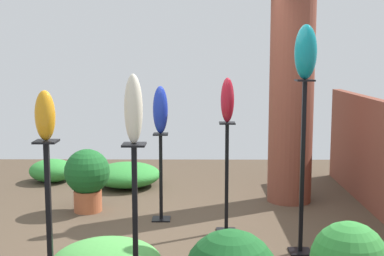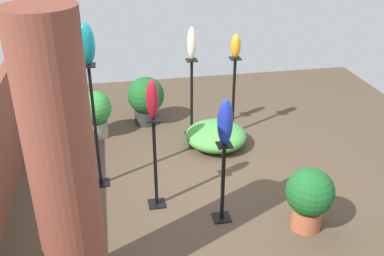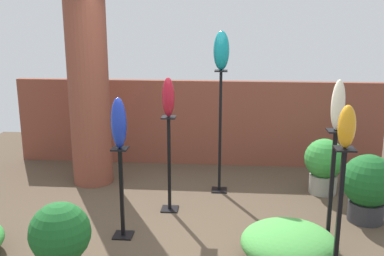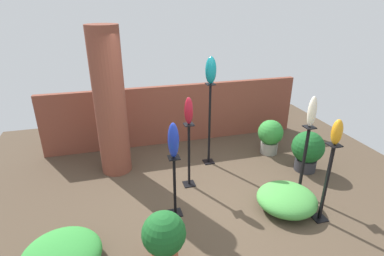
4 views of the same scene
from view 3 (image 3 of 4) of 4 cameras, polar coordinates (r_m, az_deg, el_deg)
name	(u,v)px [view 3 (image 3 of 4)]	position (r m, az deg, el deg)	size (l,w,h in m)	color
ground_plane	(180,233)	(4.92, -1.56, -13.24)	(8.00, 8.00, 0.00)	#4C3D2D
brick_wall_back	(197,123)	(6.92, 0.59, 0.68)	(5.60, 0.12, 1.31)	brown
brick_pillar	(89,89)	(6.16, -12.98, 4.90)	(0.54, 0.54, 2.63)	brown
pedestal_teal	(220,137)	(5.79, 3.58, -1.10)	(0.20, 0.20, 1.60)	black
pedestal_ivory	(331,195)	(4.64, 17.20, -8.13)	(0.20, 0.20, 1.21)	black
pedestal_amber	(338,223)	(4.06, 18.09, -11.40)	(0.20, 0.20, 1.22)	black
pedestal_ruby	(169,168)	(5.28, -2.90, -5.14)	(0.20, 0.20, 1.14)	black
pedestal_cobalt	(122,197)	(4.74, -8.90, -8.67)	(0.20, 0.20, 0.97)	black
art_vase_teal	(221,51)	(5.61, 3.75, 9.79)	(0.20, 0.20, 0.48)	#0F727A
art_vase_ivory	(338,105)	(4.39, 18.05, 2.78)	(0.13, 0.13, 0.48)	beige
art_vase_amber	(347,127)	(3.79, 19.05, 0.16)	(0.14, 0.14, 0.35)	orange
art_vase_ruby	(168,97)	(5.06, -3.02, 3.93)	(0.14, 0.14, 0.45)	maroon
art_vase_cobalt	(119,123)	(4.50, -9.28, 0.63)	(0.16, 0.16, 0.51)	#192D9E
potted_plant_front_right	(60,238)	(4.08, -16.37, -13.30)	(0.53, 0.53, 0.73)	#B25B38
potted_plant_walkway_edge	(368,185)	(5.40, 21.46, -6.78)	(0.59, 0.59, 0.77)	#2D2D33
potted_plant_front_left	(324,163)	(6.07, 16.44, -4.32)	(0.51, 0.51, 0.72)	gray
foliage_bed_west	(289,243)	(4.47, 12.18, -14.11)	(0.91, 0.89, 0.34)	#479942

